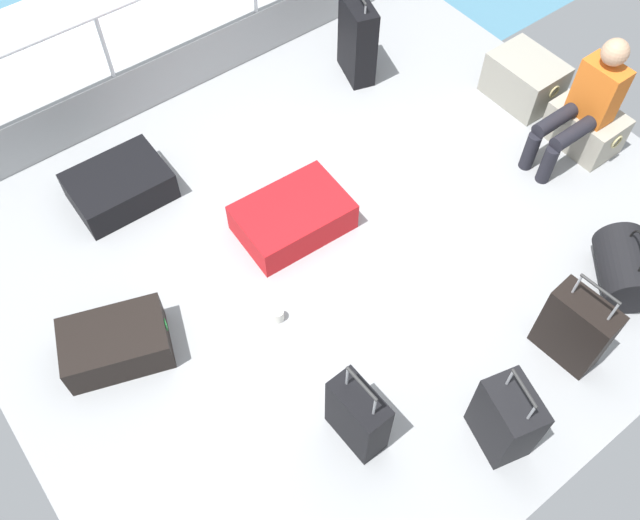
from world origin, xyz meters
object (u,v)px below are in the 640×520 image
at_px(cargo_crate_1, 585,127).
at_px(suitcase_3, 116,344).
at_px(passenger_seated, 585,103).
at_px(suitcase_5, 120,186).
at_px(suitcase_6, 575,329).
at_px(duffel_bag, 625,267).
at_px(cargo_crate_0, 524,79).
at_px(suitcase_1, 293,217).
at_px(suitcase_2, 506,419).
at_px(suitcase_4, 357,40).
at_px(paper_cup, 278,315).
at_px(suitcase_0, 358,416).

height_order(cargo_crate_1, suitcase_3, cargo_crate_1).
distance_m(passenger_seated, suitcase_5, 3.61).
bearing_deg(suitcase_5, suitcase_3, -28.82).
distance_m(suitcase_6, duffel_bag, 0.75).
xyz_separation_m(cargo_crate_0, suitcase_3, (0.11, -3.97, -0.06)).
bearing_deg(cargo_crate_1, suitcase_1, -106.74).
bearing_deg(suitcase_2, suitcase_6, 100.87).
relative_size(cargo_crate_0, suitcase_6, 0.80).
bearing_deg(suitcase_5, suitcase_4, 90.36).
height_order(duffel_bag, paper_cup, duffel_bag).
distance_m(cargo_crate_0, suitcase_6, 2.48).
bearing_deg(suitcase_0, paper_cup, 174.82).
height_order(suitcase_3, paper_cup, suitcase_3).
distance_m(suitcase_3, suitcase_6, 2.97).
bearing_deg(suitcase_2, suitcase_0, -128.78).
relative_size(passenger_seated, suitcase_6, 1.33).
height_order(suitcase_0, paper_cup, suitcase_0).
height_order(suitcase_1, paper_cup, suitcase_1).
relative_size(suitcase_1, suitcase_4, 1.04).
relative_size(suitcase_0, suitcase_2, 1.02).
xyz_separation_m(cargo_crate_1, suitcase_2, (1.36, -2.37, 0.11)).
distance_m(suitcase_0, suitcase_3, 1.66).
xyz_separation_m(cargo_crate_1, suitcase_4, (-1.80, -0.93, 0.19)).
bearing_deg(suitcase_6, suitcase_1, -156.86).
height_order(suitcase_2, suitcase_3, suitcase_2).
bearing_deg(suitcase_0, cargo_crate_1, 104.83).
distance_m(cargo_crate_0, suitcase_3, 3.97).
bearing_deg(suitcase_5, paper_cup, 11.36).
bearing_deg(suitcase_2, suitcase_1, -178.78).
xyz_separation_m(suitcase_1, suitcase_5, (-1.06, -0.88, -0.00)).
distance_m(cargo_crate_0, paper_cup, 3.03).
bearing_deg(suitcase_3, suitcase_5, 151.18).
bearing_deg(cargo_crate_0, paper_cup, -79.80).
bearing_deg(duffel_bag, suitcase_5, -139.61).
bearing_deg(suitcase_6, cargo_crate_1, 127.20).
bearing_deg(cargo_crate_0, duffel_bag, -26.39).
bearing_deg(paper_cup, passenger_seated, 86.97).
relative_size(suitcase_3, suitcase_6, 1.00).
relative_size(passenger_seated, suitcase_3, 1.33).
height_order(suitcase_5, suitcase_6, suitcase_6).
height_order(passenger_seated, suitcase_5, passenger_seated).
bearing_deg(paper_cup, suitcase_3, -113.33).
relative_size(cargo_crate_0, suitcase_3, 0.80).
xyz_separation_m(suitcase_4, paper_cup, (1.65, -2.03, -0.31)).
distance_m(suitcase_2, suitcase_4, 3.46).
distance_m(suitcase_0, suitcase_6, 1.52).
bearing_deg(cargo_crate_0, cargo_crate_1, -1.04).
bearing_deg(cargo_crate_0, suitcase_4, -139.67).
bearing_deg(passenger_seated, suitcase_1, -107.98).
distance_m(suitcase_0, suitcase_1, 1.67).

